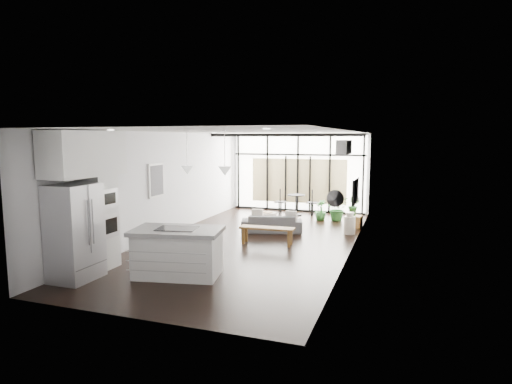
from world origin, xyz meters
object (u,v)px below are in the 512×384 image
Objects in this scene: milk_can at (350,223)px; fridge at (75,232)px; sofa at (272,220)px; island at (178,252)px; tv at (356,191)px; console_bench at (267,236)px; pouf at (267,220)px.

fridge is at bearing -128.18° from milk_can.
fridge reaches higher than sofa.
island is at bearing 25.69° from fridge.
milk_can is at bearing 106.29° from tv.
tv reaches higher than sofa.
sofa reaches higher than milk_can.
island is 1.54× the size of tv.
tv is (2.33, -0.27, 0.97)m from sofa.
fridge is 4.57m from console_bench.
console_bench is 1.24× the size of tv.
island is at bearing -119.46° from milk_can.
milk_can is at bearing 175.59° from sofa.
pouf is 2.95m from tv.
island reaches higher than sofa.
sofa reaches higher than console_bench.
milk_can is 0.56× the size of tv.
pouf is at bearing -77.40° from sofa.
pouf is at bearing 177.70° from milk_can.
pouf is at bearing 75.57° from island.
sofa is at bearing -61.03° from pouf.
pouf is at bearing 162.75° from tv.
pouf is 2.42m from milk_can.
fridge reaches higher than tv.
fridge is at bearing -133.42° from tv.
fridge is 1.06× the size of sofa.
sofa is 2.16m from milk_can.
island is 1.00× the size of sofa.
tv is at bearing -73.71° from milk_can.
fridge is at bearing -127.85° from console_bench.
sofa is 2.53m from tv.
pouf is (-0.30, 0.55, -0.11)m from sofa.
fridge is 6.69m from tv.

